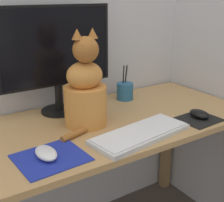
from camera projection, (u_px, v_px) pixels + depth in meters
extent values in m
cube|color=tan|center=(97.00, 126.00, 1.32)|extent=(1.41, 0.61, 0.02)
cube|color=olive|center=(167.00, 139.00, 1.99)|extent=(0.05, 0.05, 0.68)
cylinder|color=black|center=(60.00, 110.00, 1.45)|extent=(0.17, 0.17, 0.01)
cylinder|color=black|center=(59.00, 97.00, 1.43)|extent=(0.04, 0.04, 0.12)
cube|color=black|center=(56.00, 46.00, 1.35)|extent=(0.52, 0.02, 0.35)
cube|color=black|center=(57.00, 47.00, 1.34)|extent=(0.50, 0.00, 0.32)
cube|color=silver|center=(140.00, 134.00, 1.20)|extent=(0.42, 0.21, 0.02)
cube|color=white|center=(141.00, 131.00, 1.19)|extent=(0.40, 0.19, 0.01)
cube|color=#1E2D9E|center=(51.00, 158.00, 1.04)|extent=(0.24, 0.21, 0.00)
cube|color=black|center=(199.00, 119.00, 1.36)|extent=(0.18, 0.16, 0.00)
ellipsoid|color=white|center=(46.00, 153.00, 1.04)|extent=(0.06, 0.11, 0.03)
ellipsoid|color=black|center=(199.00, 114.00, 1.37)|extent=(0.07, 0.10, 0.03)
cylinder|color=#D6893D|center=(85.00, 106.00, 1.28)|extent=(0.18, 0.18, 0.16)
ellipsoid|color=#D6893D|center=(85.00, 75.00, 1.24)|extent=(0.15, 0.13, 0.11)
sphere|color=#A36028|center=(85.00, 49.00, 1.20)|extent=(0.11, 0.11, 0.10)
cone|color=#A36028|center=(77.00, 34.00, 1.16)|extent=(0.04, 0.04, 0.04)
cone|color=#A36028|center=(92.00, 33.00, 1.19)|extent=(0.04, 0.04, 0.04)
cylinder|color=#A36028|center=(84.00, 130.00, 1.23)|extent=(0.22, 0.09, 0.02)
cylinder|color=#286089|center=(125.00, 91.00, 1.60)|extent=(0.08, 0.08, 0.09)
cylinder|color=black|center=(123.00, 79.00, 1.59)|extent=(0.01, 0.01, 0.14)
cylinder|color=black|center=(126.00, 79.00, 1.60)|extent=(0.02, 0.02, 0.14)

